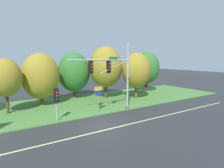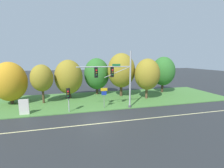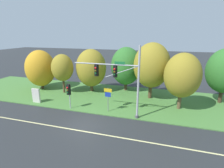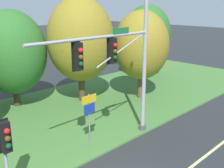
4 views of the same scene
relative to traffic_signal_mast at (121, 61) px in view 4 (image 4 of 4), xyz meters
The scene contains 8 objects.
grass_verge 7.69m from the traffic_signal_mast, 119.91° to the left, with size 48.00×11.50×0.10m, color #477A38.
traffic_signal_mast is the anchor object (origin of this frame).
pedestrian_signal_near_kerb 6.68m from the traffic_signal_mast, behind, with size 0.46×0.55×3.13m.
route_sign_post 3.05m from the traffic_signal_mast, 157.66° to the left, with size 0.93×0.08×2.87m.
tree_mid_verge 9.24m from the traffic_signal_mast, 98.54° to the left, with size 4.73×4.73×6.88m.
tree_tall_centre 7.16m from the traffic_signal_mast, 67.74° to the left, with size 4.91×4.91×7.76m.
tree_right_far 7.55m from the traffic_signal_mast, 31.42° to the left, with size 4.22×4.22×6.81m.
tree_furthest_back 14.01m from the traffic_signal_mast, 32.66° to the left, with size 4.58×4.58×7.16m.
Camera 4 is at (-7.09, -6.68, 7.33)m, focal length 45.00 mm.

